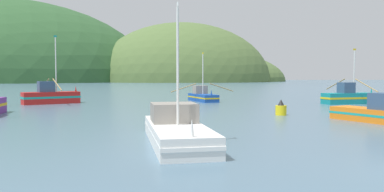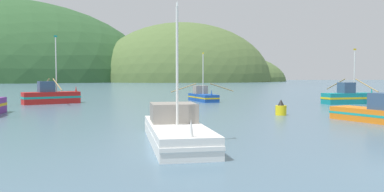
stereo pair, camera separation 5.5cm
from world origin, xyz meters
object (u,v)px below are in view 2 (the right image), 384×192
object	(u,v)px
fishing_boat_white	(176,130)
channel_buoy	(281,109)
fishing_boat_blue	(203,96)
fishing_boat_red	(51,96)
fishing_boat_teal	(349,97)

from	to	relation	value
fishing_boat_white	channel_buoy	xyz separation A→B (m)	(9.97, 11.69, -0.10)
fishing_boat_blue	fishing_boat_red	distance (m)	18.37
fishing_boat_blue	fishing_boat_white	distance (m)	30.74
fishing_boat_blue	fishing_boat_red	bearing A→B (deg)	-95.43
fishing_boat_white	channel_buoy	distance (m)	15.37
fishing_boat_red	channel_buoy	size ratio (longest dim) A/B	6.11
fishing_boat_red	fishing_boat_teal	xyz separation A→B (m)	(34.31, -5.36, -0.08)
fishing_boat_blue	fishing_boat_teal	bearing A→B (deg)	54.93
fishing_boat_red	channel_buoy	world-z (taller)	fishing_boat_red
fishing_boat_white	channel_buoy	bearing A→B (deg)	137.68
fishing_boat_red	channel_buoy	distance (m)	27.13
fishing_boat_red	fishing_boat_blue	bearing A→B (deg)	-20.50
channel_buoy	fishing_boat_blue	bearing A→B (deg)	100.04
fishing_boat_blue	channel_buoy	distance (m)	18.58
fishing_boat_teal	fishing_boat_white	world-z (taller)	fishing_boat_white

